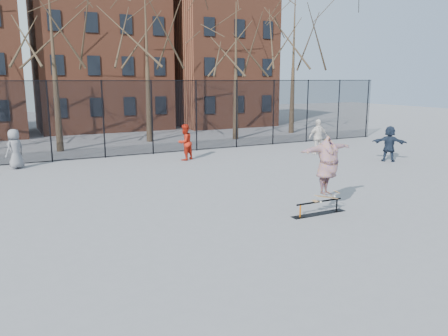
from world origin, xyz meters
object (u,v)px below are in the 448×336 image
skateboard (326,198)px  bystander_grey (15,149)px  skate_rail (319,209)px  bystander_white (318,137)px  skater (327,168)px  bystander_red (185,142)px  bystander_navy (389,144)px

skateboard → bystander_grey: bearing=125.0°
bystander_grey → skate_rail: bearing=85.4°
skateboard → bystander_white: bearing=52.5°
skater → bystander_white: bearing=41.0°
skate_rail → skateboard: size_ratio=2.25×
skater → bystander_grey: bearing=113.5°
skate_rail → bystander_red: (-0.24, 10.27, 0.75)m
skater → skate_rail: bearing=168.5°
bystander_white → bystander_grey: bearing=-4.1°
skater → bystander_navy: skater is taller
skateboard → bystander_grey: bystander_grey is taller
bystander_white → bystander_navy: bystander_white is taller
skate_rail → bystander_red: size_ratio=1.03×
skate_rail → skater: 1.27m
skater → bystander_red: size_ratio=1.20×
bystander_white → skater: bearing=60.1°
skateboard → skater: size_ratio=0.38×
skate_rail → skateboard: skateboard is taller
bystander_grey → bystander_red: bearing=130.4°
skate_rail → bystander_white: 11.07m
bystander_grey → bystander_red: bystander_grey is taller
skater → bystander_grey: 14.34m
bystander_red → bystander_white: bearing=140.5°
skate_rail → skater: bearing=0.0°
skateboard → bystander_navy: 9.99m
skater → bystander_red: bearing=81.3°
skate_rail → bystander_navy: (8.68, 5.35, 0.73)m
skate_rail → bystander_navy: bearing=31.6°
skateboard → bystander_navy: bearing=32.4°
skate_rail → bystander_grey: size_ratio=1.03×
skateboard → bystander_white: 10.90m
skater → bystander_white: skater is taller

